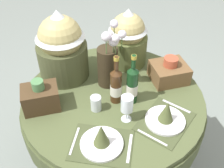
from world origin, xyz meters
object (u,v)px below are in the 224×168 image
object	(u,v)px
dining_table	(113,110)
woven_basket_side_right	(169,72)
wine_bottle_left	(132,85)
place_setting_left	(102,140)
woven_basket_side_left	(41,97)
gift_tub_back_left	(61,43)
gift_tub_back_right	(128,35)
place_setting_right	(166,116)
wine_glass_right	(127,104)
flower_vase	(109,62)
tumbler_near_left	(96,103)
wine_bottle_centre	(116,85)

from	to	relation	value
dining_table	woven_basket_side_right	size ratio (longest dim) A/B	5.11
wine_bottle_left	place_setting_left	bearing A→B (deg)	-132.45
woven_basket_side_left	woven_basket_side_right	xyz separation A→B (m)	(0.89, 0.04, -0.01)
wine_bottle_left	gift_tub_back_left	world-z (taller)	gift_tub_back_left
wine_bottle_left	gift_tub_back_right	xyz separation A→B (m)	(0.10, 0.43, 0.09)
place_setting_left	place_setting_right	distance (m)	0.41
wine_bottle_left	gift_tub_back_right	distance (m)	0.45
wine_glass_right	gift_tub_back_right	bearing A→B (deg)	72.24
dining_table	wine_bottle_left	world-z (taller)	wine_bottle_left
dining_table	gift_tub_back_left	xyz separation A→B (m)	(-0.28, 0.32, 0.40)
place_setting_left	woven_basket_side_left	bearing A→B (deg)	126.98
flower_vase	wine_bottle_left	world-z (taller)	flower_vase
gift_tub_back_right	tumbler_near_left	bearing A→B (deg)	-127.54
wine_glass_right	wine_bottle_left	bearing A→B (deg)	61.38
flower_vase	gift_tub_back_right	world-z (taller)	flower_vase
place_setting_right	woven_basket_side_right	bearing A→B (deg)	63.29
gift_tub_back_right	place_setting_right	bearing A→B (deg)	-87.11
gift_tub_back_left	gift_tub_back_right	xyz separation A→B (m)	(0.48, 0.04, -0.04)
flower_vase	woven_basket_side_right	bearing A→B (deg)	-9.94
gift_tub_back_right	woven_basket_side_left	distance (m)	0.76
wine_bottle_centre	tumbler_near_left	distance (m)	0.17
wine_bottle_centre	gift_tub_back_right	size ratio (longest dim) A/B	0.79
gift_tub_back_right	dining_table	bearing A→B (deg)	-119.98
place_setting_left	place_setting_right	xyz separation A→B (m)	(0.41, 0.07, 0.00)
dining_table	flower_vase	bearing A→B (deg)	87.35
tumbler_near_left	gift_tub_back_left	xyz separation A→B (m)	(-0.14, 0.40, 0.21)
wine_glass_right	woven_basket_side_left	world-z (taller)	woven_basket_side_left
wine_bottle_left	wine_glass_right	size ratio (longest dim) A/B	1.95
dining_table	wine_bottle_left	xyz separation A→B (m)	(0.10, -0.07, 0.27)
wine_glass_right	gift_tub_back_right	world-z (taller)	gift_tub_back_right
dining_table	gift_tub_back_left	bearing A→B (deg)	131.01
wine_bottle_centre	gift_tub_back_left	xyz separation A→B (m)	(-0.28, 0.36, 0.14)
woven_basket_side_right	place_setting_right	bearing A→B (deg)	-116.71
wine_bottle_left	wine_bottle_centre	distance (m)	0.10
place_setting_right	gift_tub_back_right	bearing A→B (deg)	92.89
flower_vase	woven_basket_side_left	world-z (taller)	flower_vase
gift_tub_back_left	woven_basket_side_right	bearing A→B (deg)	-19.66
gift_tub_back_right	woven_basket_side_left	xyz separation A→B (m)	(-0.67, -0.34, -0.15)
dining_table	place_setting_right	size ratio (longest dim) A/B	2.88
dining_table	woven_basket_side_left	xyz separation A→B (m)	(-0.46, 0.02, 0.22)
place_setting_right	wine_glass_right	bearing A→B (deg)	159.91
tumbler_near_left	gift_tub_back_right	bearing A→B (deg)	52.46
place_setting_right	woven_basket_side_right	size ratio (longest dim) A/B	1.77
gift_tub_back_right	flower_vase	bearing A→B (deg)	-132.51
place_setting_left	wine_glass_right	size ratio (longest dim) A/B	2.29
woven_basket_side_right	flower_vase	bearing A→B (deg)	170.06
flower_vase	wine_bottle_centre	bearing A→B (deg)	-90.09
gift_tub_back_left	gift_tub_back_right	bearing A→B (deg)	4.92
place_setting_left	wine_bottle_centre	world-z (taller)	wine_bottle_centre
woven_basket_side_left	dining_table	bearing A→B (deg)	-2.71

